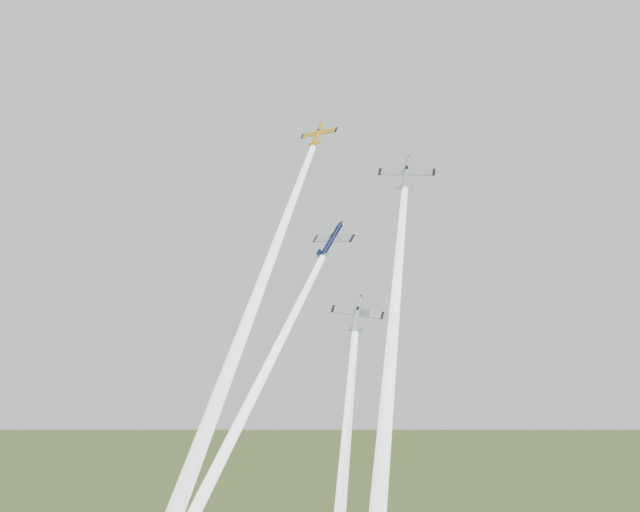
{
  "coord_description": "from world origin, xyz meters",
  "views": [
    {
      "loc": [
        60.35,
        -104.37,
        75.78
      ],
      "look_at": [
        0.0,
        -6.0,
        92.0
      ],
      "focal_mm": 45.0,
      "sensor_mm": 36.0,
      "label": 1
    }
  ],
  "objects_px": {
    "plane_navy": "(331,241)",
    "plane_silver_low": "(357,314)",
    "plane_silver_right": "(406,174)",
    "plane_yellow": "(318,134)"
  },
  "relations": [
    {
      "from": "plane_navy",
      "to": "plane_silver_low",
      "type": "relative_size",
      "value": 1.13
    },
    {
      "from": "plane_silver_right",
      "to": "plane_silver_low",
      "type": "bearing_deg",
      "value": -132.72
    },
    {
      "from": "plane_yellow",
      "to": "plane_silver_right",
      "type": "relative_size",
      "value": 0.77
    },
    {
      "from": "plane_yellow",
      "to": "plane_silver_right",
      "type": "distance_m",
      "value": 20.13
    },
    {
      "from": "plane_yellow",
      "to": "plane_silver_low",
      "type": "height_order",
      "value": "plane_yellow"
    },
    {
      "from": "plane_silver_low",
      "to": "plane_yellow",
      "type": "bearing_deg",
      "value": 117.97
    },
    {
      "from": "plane_navy",
      "to": "plane_silver_low",
      "type": "distance_m",
      "value": 16.49
    },
    {
      "from": "plane_silver_right",
      "to": "plane_navy",
      "type": "bearing_deg",
      "value": 167.17
    },
    {
      "from": "plane_navy",
      "to": "plane_silver_right",
      "type": "distance_m",
      "value": 15.47
    },
    {
      "from": "plane_navy",
      "to": "plane_silver_right",
      "type": "height_order",
      "value": "plane_silver_right"
    }
  ]
}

